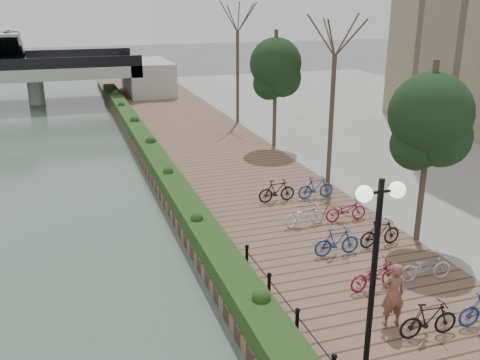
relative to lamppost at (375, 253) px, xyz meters
name	(u,v)px	position (x,y,z in m)	size (l,w,h in m)	color
promenade	(240,185)	(2.43, 15.49, -4.00)	(8.00, 75.00, 0.50)	brown
hedge	(161,167)	(-0.97, 17.99, -3.45)	(1.10, 56.00, 0.60)	#1A3E16
lamppost	(375,253)	(0.00, 0.00, 0.00)	(1.02, 0.32, 5.24)	black
pedestrian	(393,294)	(2.43, 2.61, -2.83)	(0.67, 0.44, 1.83)	brown
bicycle_parking	(380,255)	(3.93, 5.51, -3.27)	(2.40, 14.69, 1.00)	silver
street_trees	(369,133)	(6.43, 10.67, -0.56)	(3.20, 37.12, 6.80)	#3E2D24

